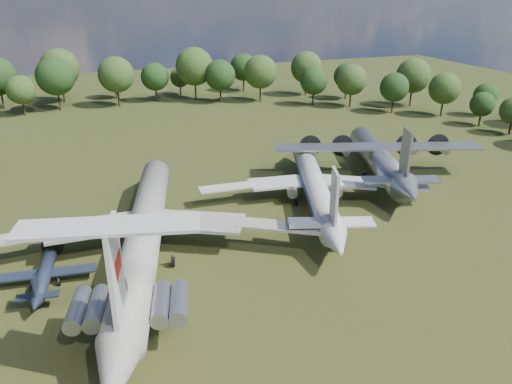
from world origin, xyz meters
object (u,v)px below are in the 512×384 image
object	(u,v)px
an12_transport	(378,162)
small_prop_west	(45,277)
il62_airliner	(145,238)
person_on_il62	(125,285)
tu104_jet	(314,188)

from	to	relation	value
an12_transport	small_prop_west	world-z (taller)	an12_transport
il62_airliner	person_on_il62	size ratio (longest dim) A/B	37.51
tu104_jet	small_prop_west	bearing A→B (deg)	-145.98
il62_airliner	tu104_jet	distance (m)	29.06
small_prop_west	an12_transport	bearing A→B (deg)	24.15
tu104_jet	small_prop_west	world-z (taller)	tu104_jet
il62_airliner	tu104_jet	bearing A→B (deg)	31.04
il62_airliner	person_on_il62	distance (m)	16.70
an12_transport	small_prop_west	distance (m)	58.17
small_prop_west	person_on_il62	size ratio (longest dim) A/B	9.76
il62_airliner	person_on_il62	world-z (taller)	person_on_il62
il62_airliner	tu104_jet	xyz separation A→B (m)	(27.66, 8.88, -0.50)
tu104_jet	an12_transport	world-z (taller)	an12_transport
tu104_jet	person_on_il62	size ratio (longest dim) A/B	30.42
il62_airliner	an12_transport	distance (m)	46.25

